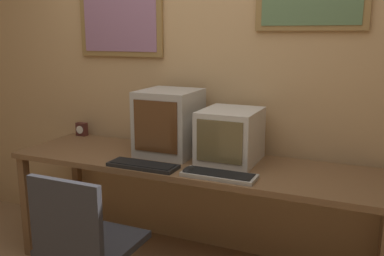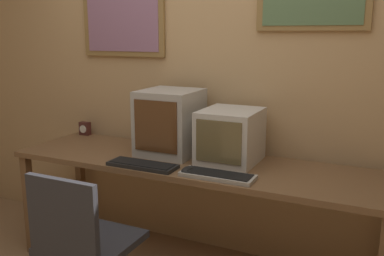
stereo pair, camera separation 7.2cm
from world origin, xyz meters
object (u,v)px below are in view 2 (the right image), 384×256
monitor_right (230,136)px  keyboard_main (143,165)px  monitor_left (170,122)px  mouse_near_keyboard (187,170)px  keyboard_side (218,175)px  desk_clock (85,129)px

monitor_right → keyboard_main: (-0.44, -0.33, -0.15)m
monitor_left → mouse_near_keyboard: 0.48m
keyboard_side → desk_clock: size_ratio=4.10×
keyboard_side → mouse_near_keyboard: 0.19m
monitor_right → mouse_near_keyboard: monitor_right is taller
keyboard_side → mouse_near_keyboard: (-0.19, -0.01, 0.01)m
keyboard_side → desk_clock: bearing=159.5°
keyboard_main → desk_clock: (-0.86, 0.52, 0.04)m
keyboard_main → desk_clock: bearing=149.0°
monitor_right → mouse_near_keyboard: (-0.14, -0.33, -0.15)m
monitor_right → keyboard_main: monitor_right is taller
keyboard_main → desk_clock: 1.00m
monitor_left → monitor_right: (0.43, -0.00, -0.05)m
monitor_right → mouse_near_keyboard: bearing=-113.2°
keyboard_main → keyboard_side: same height
monitor_left → mouse_near_keyboard: (0.29, -0.33, -0.20)m
keyboard_main → monitor_left: bearing=88.0°
keyboard_main → keyboard_side: size_ratio=1.02×
keyboard_main → desk_clock: desk_clock is taller
keyboard_side → keyboard_main: bearing=-178.4°
keyboard_main → mouse_near_keyboard: bearing=1.5°
monitor_left → mouse_near_keyboard: monitor_left is taller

